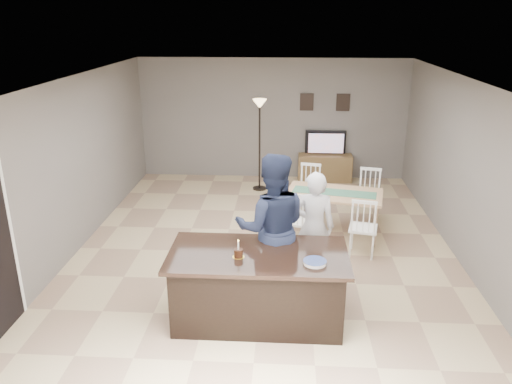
# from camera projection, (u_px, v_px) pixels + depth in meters

# --- Properties ---
(floor) EXTENTS (8.00, 8.00, 0.00)m
(floor) POSITION_uv_depth(u_px,v_px,m) (264.00, 253.00, 7.94)
(floor) COLOR tan
(floor) RESTS_ON ground
(room_shell) EXTENTS (8.00, 8.00, 8.00)m
(room_shell) POSITION_uv_depth(u_px,v_px,m) (265.00, 151.00, 7.37)
(room_shell) COLOR slate
(room_shell) RESTS_ON floor
(kitchen_island) EXTENTS (2.15, 1.10, 0.90)m
(kitchen_island) POSITION_uv_depth(u_px,v_px,m) (258.00, 286.00, 6.09)
(kitchen_island) COLOR black
(kitchen_island) RESTS_ON floor
(tv_console) EXTENTS (1.20, 0.40, 0.60)m
(tv_console) POSITION_uv_depth(u_px,v_px,m) (325.00, 168.00, 11.31)
(tv_console) COLOR brown
(tv_console) RESTS_ON floor
(television) EXTENTS (0.91, 0.12, 0.53)m
(television) POSITION_uv_depth(u_px,v_px,m) (326.00, 143.00, 11.19)
(television) COLOR black
(television) RESTS_ON tv_console
(tv_screen_glow) EXTENTS (0.78, 0.00, 0.78)m
(tv_screen_glow) POSITION_uv_depth(u_px,v_px,m) (326.00, 143.00, 11.11)
(tv_screen_glow) COLOR #E15819
(tv_screen_glow) RESTS_ON tv_console
(picture_frames) EXTENTS (1.10, 0.02, 0.38)m
(picture_frames) POSITION_uv_depth(u_px,v_px,m) (325.00, 102.00, 11.02)
(picture_frames) COLOR black
(picture_frames) RESTS_ON room_shell
(woman) EXTENTS (0.60, 0.40, 1.61)m
(woman) POSITION_uv_depth(u_px,v_px,m) (313.00, 227.00, 6.89)
(woman) COLOR silver
(woman) RESTS_ON floor
(man) EXTENTS (1.01, 0.81, 1.98)m
(man) POSITION_uv_depth(u_px,v_px,m) (272.00, 228.00, 6.42)
(man) COLOR #1B233D
(man) RESTS_ON floor
(birthday_cake) EXTENTS (0.14, 0.14, 0.22)m
(birthday_cake) POSITION_uv_depth(u_px,v_px,m) (238.00, 253.00, 5.83)
(birthday_cake) COLOR gold
(birthday_cake) RESTS_ON kitchen_island
(plate_stack) EXTENTS (0.27, 0.27, 0.04)m
(plate_stack) POSITION_uv_depth(u_px,v_px,m) (315.00, 262.00, 5.68)
(plate_stack) COLOR white
(plate_stack) RESTS_ON kitchen_island
(dining_table) EXTENTS (1.85, 2.06, 0.97)m
(dining_table) POSITION_uv_depth(u_px,v_px,m) (334.00, 200.00, 8.46)
(dining_table) COLOR tan
(dining_table) RESTS_ON floor
(floor_lamp) EXTENTS (0.29, 0.29, 1.95)m
(floor_lamp) POSITION_uv_depth(u_px,v_px,m) (260.00, 120.00, 10.34)
(floor_lamp) COLOR black
(floor_lamp) RESTS_ON floor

